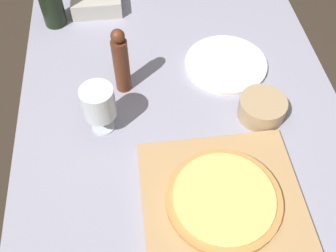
{
  "coord_description": "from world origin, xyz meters",
  "views": [
    {
      "loc": [
        -0.12,
        -0.58,
        1.62
      ],
      "look_at": [
        -0.05,
        0.02,
        0.81
      ],
      "focal_mm": 42.0,
      "sensor_mm": 36.0,
      "label": 1
    }
  ],
  "objects": [
    {
      "name": "ground_plane",
      "position": [
        0.0,
        0.0,
        0.0
      ],
      "size": [
        12.0,
        12.0,
        0.0
      ],
      "primitive_type": "plane",
      "color": "#382D23"
    },
    {
      "name": "dining_table",
      "position": [
        0.0,
        0.0,
        0.66
      ],
      "size": [
        0.92,
        1.46,
        0.75
      ],
      "color": "#9393A8",
      "rests_on": "ground_plane"
    },
    {
      "name": "cutting_board",
      "position": [
        0.06,
        -0.19,
        0.76
      ],
      "size": [
        0.38,
        0.38,
        0.02
      ],
      "color": "tan",
      "rests_on": "dining_table"
    },
    {
      "name": "pizza",
      "position": [
        0.06,
        -0.19,
        0.78
      ],
      "size": [
        0.27,
        0.27,
        0.02
      ],
      "color": "#C68947",
      "rests_on": "cutting_board"
    },
    {
      "name": "pepper_mill",
      "position": [
        -0.16,
        0.22,
        0.85
      ],
      "size": [
        0.04,
        0.04,
        0.21
      ],
      "color": "#5B2D19",
      "rests_on": "dining_table"
    },
    {
      "name": "wine_glass",
      "position": [
        -0.22,
        0.08,
        0.85
      ],
      "size": [
        0.09,
        0.09,
        0.15
      ],
      "color": "silver",
      "rests_on": "dining_table"
    },
    {
      "name": "small_bowl",
      "position": [
        0.22,
        0.07,
        0.78
      ],
      "size": [
        0.13,
        0.13,
        0.06
      ],
      "color": "tan",
      "rests_on": "dining_table"
    },
    {
      "name": "dinner_plate",
      "position": [
        0.16,
        0.27,
        0.76
      ],
      "size": [
        0.25,
        0.25,
        0.01
      ],
      "color": "silver",
      "rests_on": "dining_table"
    },
    {
      "name": "food_container",
      "position": [
        -0.23,
        0.6,
        0.78
      ],
      "size": [
        0.17,
        0.12,
        0.06
      ],
      "color": "#BCB7AD",
      "rests_on": "dining_table"
    }
  ]
}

